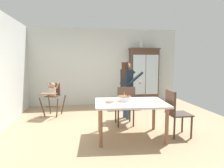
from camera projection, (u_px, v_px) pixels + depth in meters
name	position (u px, v px, depth m)	size (l,w,h in m)	color
ground_plane	(117.00, 127.00, 4.78)	(6.24, 6.24, 0.00)	tan
wall_back	(104.00, 67.00, 7.21)	(5.32, 0.06, 2.70)	silver
china_cabinet	(144.00, 76.00, 7.20)	(1.05, 0.48, 2.01)	#4C3323
ceramic_vase	(141.00, 45.00, 7.06)	(0.13, 0.13, 0.27)	#B2B7B2
high_chair_with_toddler	(53.00, 93.00, 5.71)	(0.72, 0.80, 0.95)	#4C3323
adult_person	(127.00, 83.00, 5.40)	(0.60, 0.59, 1.53)	#3D4C6B
dining_table	(130.00, 106.00, 4.07)	(1.48, 1.12, 0.74)	silver
birthday_cake	(124.00, 99.00, 4.13)	(0.28, 0.28, 0.19)	white
serving_bowl	(110.00, 101.00, 3.98)	(0.18, 0.18, 0.06)	#C6AD93
dining_chair_far_side	(125.00, 103.00, 4.80)	(0.44, 0.44, 0.96)	#4C3323
dining_chair_right_end	(175.00, 110.00, 4.15)	(0.44, 0.44, 0.96)	#4C3323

